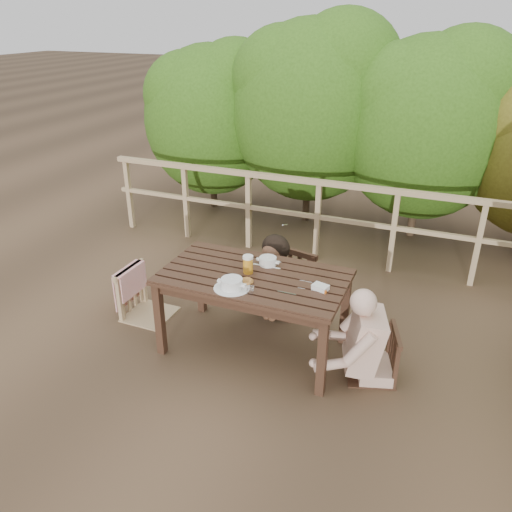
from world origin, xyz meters
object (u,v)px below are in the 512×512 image
at_px(table, 254,313).
at_px(soup_far, 268,262).
at_px(chair_far, 283,260).
at_px(diner_right, 382,307).
at_px(woman, 284,249).
at_px(tumbler, 250,290).
at_px(chair_left, 146,274).
at_px(chair_right, 374,333).
at_px(beer_glass, 248,265).
at_px(soup_near, 232,284).
at_px(bread_roll, 247,281).
at_px(butter_tub, 320,288).

relative_size(table, soup_far, 6.13).
height_order(chair_far, diner_right, diner_right).
bearing_deg(woman, tumbler, 107.62).
bearing_deg(chair_left, chair_right, -91.40).
bearing_deg(chair_far, beer_glass, -81.36).
height_order(chair_far, soup_far, chair_far).
relative_size(chair_right, woman, 0.64).
height_order(chair_right, soup_near, soup_near).
height_order(chair_far, beer_glass, chair_far).
bearing_deg(soup_far, bread_roll, -95.42).
bearing_deg(butter_tub, soup_far, 170.05).
xyz_separation_m(bread_roll, beer_glass, (-0.07, 0.17, 0.05)).
relative_size(chair_left, butter_tub, 7.24).
bearing_deg(table, soup_near, -105.15).
relative_size(bread_roll, tumbler, 1.59).
bearing_deg(table, woman, 90.27).
bearing_deg(tumbler, bread_roll, 122.02).
relative_size(chair_far, tumbler, 14.96).
height_order(soup_far, tumbler, soup_far).
bearing_deg(soup_near, beer_glass, 86.64).
bearing_deg(chair_right, diner_right, 72.98).
height_order(chair_far, soup_near, chair_far).
height_order(diner_right, soup_near, diner_right).
distance_m(table, beer_glass, 0.46).
height_order(soup_near, bread_roll, soup_near).
height_order(diner_right, soup_far, diner_right).
relative_size(chair_far, butter_tub, 8.09).
relative_size(soup_near, beer_glass, 1.71).
relative_size(chair_left, beer_glass, 5.35).
bearing_deg(soup_far, table, -100.83).
xyz_separation_m(chair_far, tumbler, (0.09, -1.08, 0.24)).
relative_size(woman, beer_glass, 7.34).
distance_m(table, butter_tub, 0.71).
height_order(chair_right, butter_tub, chair_right).
bearing_deg(bread_roll, chair_far, 90.62).
bearing_deg(soup_far, soup_near, -103.27).
relative_size(tumbler, butter_tub, 0.54).
bearing_deg(table, soup_far, 79.17).
xyz_separation_m(table, soup_far, (0.04, 0.22, 0.41)).
bearing_deg(woman, bread_roll, 103.33).
bearing_deg(table, butter_tub, -3.23).
xyz_separation_m(diner_right, soup_far, (-1.04, 0.21, 0.11)).
height_order(table, bread_roll, bread_roll).
height_order(soup_near, butter_tub, soup_near).
relative_size(chair_far, diner_right, 0.78).
height_order(diner_right, butter_tub, diner_right).
distance_m(table, woman, 0.85).
distance_m(chair_right, soup_near, 1.23).
height_order(soup_near, soup_far, soup_near).
bearing_deg(table, chair_left, 175.30).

